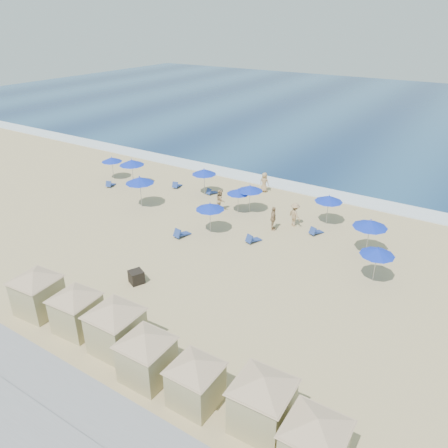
{
  "coord_description": "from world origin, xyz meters",
  "views": [
    {
      "loc": [
        15.94,
        -20.3,
        14.81
      ],
      "look_at": [
        0.91,
        3.0,
        1.32
      ],
      "focal_mm": 35.0,
      "sensor_mm": 36.0,
      "label": 1
    }
  ],
  "objects_px": {
    "umbrella_1": "(132,162)",
    "umbrella_8": "(370,224)",
    "umbrella_2": "(140,180)",
    "umbrella_7": "(329,199)",
    "cabana_6": "(315,438)",
    "umbrella_3": "(204,172)",
    "umbrella_9": "(378,252)",
    "beachgoer_0": "(221,200)",
    "cabana_5": "(263,395)",
    "umbrella_5": "(210,206)",
    "cabana_2": "(115,321)",
    "cabana_3": "(146,350)",
    "beachgoer_1": "(273,218)",
    "trash_bin": "(136,277)",
    "beachgoer_3": "(264,182)",
    "cabana_4": "(195,376)",
    "umbrella_6": "(250,188)",
    "cabana_0": "(36,287)",
    "umbrella_4": "(238,191)",
    "beachgoer_2": "(295,215)",
    "cabana_1": "(76,304)",
    "umbrella_0": "(112,159)"
  },
  "relations": [
    {
      "from": "umbrella_1",
      "to": "umbrella_8",
      "type": "bearing_deg",
      "value": -2.61
    },
    {
      "from": "umbrella_2",
      "to": "umbrella_7",
      "type": "xyz_separation_m",
      "value": [
        14.35,
        5.25,
        -0.25
      ]
    },
    {
      "from": "cabana_6",
      "to": "umbrella_3",
      "type": "distance_m",
      "value": 26.73
    },
    {
      "from": "umbrella_9",
      "to": "beachgoer_0",
      "type": "relative_size",
      "value": 1.28
    },
    {
      "from": "cabana_5",
      "to": "umbrella_5",
      "type": "height_order",
      "value": "cabana_5"
    },
    {
      "from": "cabana_2",
      "to": "umbrella_7",
      "type": "bearing_deg",
      "value": 79.71
    },
    {
      "from": "cabana_3",
      "to": "umbrella_8",
      "type": "relative_size",
      "value": 1.65
    },
    {
      "from": "cabana_2",
      "to": "beachgoer_1",
      "type": "distance_m",
      "value": 15.71
    },
    {
      "from": "trash_bin",
      "to": "beachgoer_3",
      "type": "bearing_deg",
      "value": 115.89
    },
    {
      "from": "trash_bin",
      "to": "cabana_4",
      "type": "relative_size",
      "value": 0.2
    },
    {
      "from": "umbrella_5",
      "to": "beachgoer_1",
      "type": "xyz_separation_m",
      "value": [
        3.72,
        2.91,
        -1.17
      ]
    },
    {
      "from": "umbrella_3",
      "to": "umbrella_7",
      "type": "relative_size",
      "value": 1.02
    },
    {
      "from": "cabana_4",
      "to": "beachgoer_1",
      "type": "height_order",
      "value": "cabana_4"
    },
    {
      "from": "umbrella_3",
      "to": "umbrella_6",
      "type": "bearing_deg",
      "value": -11.96
    },
    {
      "from": "cabana_4",
      "to": "umbrella_2",
      "type": "relative_size",
      "value": 1.5
    },
    {
      "from": "umbrella_1",
      "to": "umbrella_2",
      "type": "relative_size",
      "value": 0.97
    },
    {
      "from": "umbrella_6",
      "to": "umbrella_9",
      "type": "distance_m",
      "value": 12.44
    },
    {
      "from": "umbrella_5",
      "to": "umbrella_6",
      "type": "height_order",
      "value": "umbrella_5"
    },
    {
      "from": "beachgoer_0",
      "to": "beachgoer_1",
      "type": "xyz_separation_m",
      "value": [
        5.23,
        -0.81,
        -0.0
      ]
    },
    {
      "from": "umbrella_5",
      "to": "umbrella_8",
      "type": "xyz_separation_m",
      "value": [
        10.72,
        3.06,
        0.18
      ]
    },
    {
      "from": "cabana_5",
      "to": "cabana_0",
      "type": "bearing_deg",
      "value": -179.76
    },
    {
      "from": "umbrella_8",
      "to": "cabana_5",
      "type": "bearing_deg",
      "value": -87.94
    },
    {
      "from": "umbrella_4",
      "to": "beachgoer_3",
      "type": "xyz_separation_m",
      "value": [
        -0.38,
        5.24,
        -0.94
      ]
    },
    {
      "from": "umbrella_8",
      "to": "umbrella_9",
      "type": "bearing_deg",
      "value": -66.49
    },
    {
      "from": "umbrella_5",
      "to": "beachgoer_0",
      "type": "height_order",
      "value": "umbrella_5"
    },
    {
      "from": "cabana_3",
      "to": "umbrella_7",
      "type": "height_order",
      "value": "cabana_3"
    },
    {
      "from": "trash_bin",
      "to": "umbrella_7",
      "type": "bearing_deg",
      "value": 88.64
    },
    {
      "from": "cabana_5",
      "to": "beachgoer_3",
      "type": "distance_m",
      "value": 25.26
    },
    {
      "from": "beachgoer_2",
      "to": "beachgoer_3",
      "type": "xyz_separation_m",
      "value": [
        -5.3,
        5.02,
        -0.03
      ]
    },
    {
      "from": "cabana_5",
      "to": "beachgoer_1",
      "type": "xyz_separation_m",
      "value": [
        -7.57,
        15.8,
        -0.71
      ]
    },
    {
      "from": "cabana_2",
      "to": "cabana_3",
      "type": "relative_size",
      "value": 1.07
    },
    {
      "from": "trash_bin",
      "to": "umbrella_7",
      "type": "xyz_separation_m",
      "value": [
        6.68,
        14.08,
        1.7
      ]
    },
    {
      "from": "cabana_6",
      "to": "beachgoer_1",
      "type": "xyz_separation_m",
      "value": [
        -9.96,
        16.39,
        -0.65
      ]
    },
    {
      "from": "cabana_4",
      "to": "beachgoer_1",
      "type": "bearing_deg",
      "value": 106.15
    },
    {
      "from": "beachgoer_1",
      "to": "trash_bin",
      "type": "bearing_deg",
      "value": 133.61
    },
    {
      "from": "beachgoer_3",
      "to": "umbrella_8",
      "type": "bearing_deg",
      "value": 149.92
    },
    {
      "from": "umbrella_3",
      "to": "umbrella_8",
      "type": "height_order",
      "value": "umbrella_8"
    },
    {
      "from": "cabana_0",
      "to": "cabana_1",
      "type": "xyz_separation_m",
      "value": [
        2.94,
        0.13,
        -0.07
      ]
    },
    {
      "from": "umbrella_7",
      "to": "umbrella_8",
      "type": "bearing_deg",
      "value": -37.23
    },
    {
      "from": "cabana_1",
      "to": "cabana_3",
      "type": "xyz_separation_m",
      "value": [
        5.22,
        -0.55,
        0.01
      ]
    },
    {
      "from": "cabana_4",
      "to": "cabana_5",
      "type": "bearing_deg",
      "value": 8.77
    },
    {
      "from": "cabana_0",
      "to": "umbrella_8",
      "type": "height_order",
      "value": "cabana_0"
    },
    {
      "from": "beachgoer_0",
      "to": "beachgoer_3",
      "type": "relative_size",
      "value": 1.02
    },
    {
      "from": "umbrella_0",
      "to": "cabana_1",
      "type": "bearing_deg",
      "value": -48.67
    },
    {
      "from": "beachgoer_0",
      "to": "trash_bin",
      "type": "bearing_deg",
      "value": 160.96
    },
    {
      "from": "beachgoer_2",
      "to": "beachgoer_1",
      "type": "bearing_deg",
      "value": 82.44
    },
    {
      "from": "cabana_0",
      "to": "umbrella_1",
      "type": "height_order",
      "value": "cabana_0"
    },
    {
      "from": "beachgoer_2",
      "to": "beachgoer_0",
      "type": "bearing_deg",
      "value": 34.25
    },
    {
      "from": "umbrella_8",
      "to": "beachgoer_0",
      "type": "distance_m",
      "value": 12.32
    },
    {
      "from": "umbrella_3",
      "to": "beachgoer_0",
      "type": "distance_m",
      "value": 4.07
    }
  ]
}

